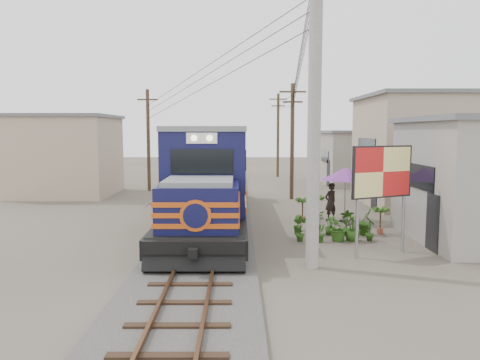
{
  "coord_description": "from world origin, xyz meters",
  "views": [
    {
      "loc": [
        1.27,
        -14.43,
        4.16
      ],
      "look_at": [
        1.31,
        4.22,
        2.2
      ],
      "focal_mm": 35.0,
      "sensor_mm": 36.0,
      "label": 1
    }
  ],
  "objects_px": {
    "market_umbrella": "(346,174)",
    "locomotive": "(211,182)",
    "billboard": "(382,175)",
    "vendor": "(331,202)"
  },
  "relations": [
    {
      "from": "market_umbrella",
      "to": "locomotive",
      "type": "bearing_deg",
      "value": 179.25
    },
    {
      "from": "billboard",
      "to": "vendor",
      "type": "xyz_separation_m",
      "value": [
        -0.49,
        6.06,
        -1.84
      ]
    },
    {
      "from": "market_umbrella",
      "to": "vendor",
      "type": "xyz_separation_m",
      "value": [
        -0.61,
        0.27,
        -1.32
      ]
    },
    {
      "from": "locomotive",
      "to": "billboard",
      "type": "xyz_separation_m",
      "value": [
        6.02,
        -5.87,
        0.91
      ]
    },
    {
      "from": "billboard",
      "to": "vendor",
      "type": "distance_m",
      "value": 6.35
    },
    {
      "from": "locomotive",
      "to": "market_umbrella",
      "type": "distance_m",
      "value": 6.15
    },
    {
      "from": "billboard",
      "to": "vendor",
      "type": "bearing_deg",
      "value": 70.71
    },
    {
      "from": "market_umbrella",
      "to": "vendor",
      "type": "distance_m",
      "value": 1.48
    },
    {
      "from": "locomotive",
      "to": "vendor",
      "type": "height_order",
      "value": "locomotive"
    },
    {
      "from": "locomotive",
      "to": "vendor",
      "type": "relative_size",
      "value": 9.59
    }
  ]
}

